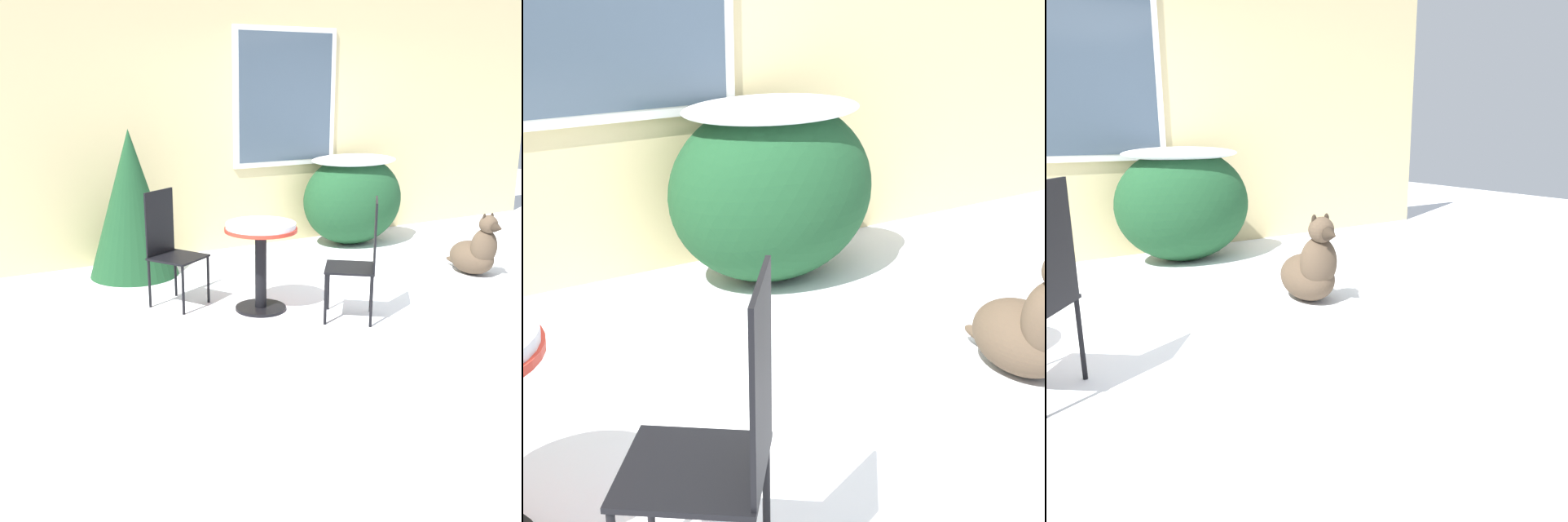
% 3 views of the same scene
% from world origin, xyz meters
% --- Properties ---
extents(ground_plane, '(16.00, 16.00, 0.00)m').
position_xyz_m(ground_plane, '(0.00, 0.00, 0.00)').
color(ground_plane, white).
extents(house_wall, '(8.00, 0.10, 3.08)m').
position_xyz_m(house_wall, '(-0.00, 2.20, 1.55)').
color(house_wall, '#D1BC84').
rests_on(house_wall, ground_plane).
extents(shrub_left, '(1.26, 0.91, 1.06)m').
position_xyz_m(shrub_left, '(0.62, 1.68, 0.57)').
color(shrub_left, '#194223').
rests_on(shrub_left, ground_plane).
extents(dog, '(0.38, 0.74, 0.65)m').
position_xyz_m(dog, '(0.92, 0.01, 0.23)').
color(dog, '#4C3D2D').
rests_on(dog, ground_plane).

